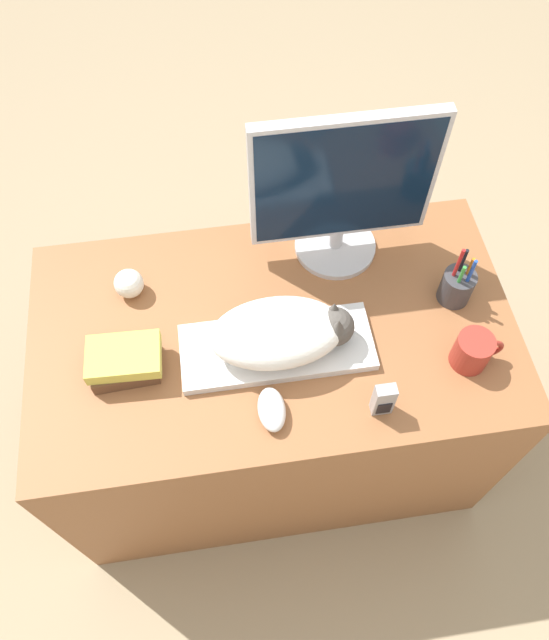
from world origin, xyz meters
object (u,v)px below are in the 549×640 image
at_px(keyboard, 278,347).
at_px(coffee_mug, 473,351).
at_px(phone, 383,400).
at_px(book_stack, 124,361).
at_px(monitor, 343,188).
at_px(baseball, 129,284).
at_px(pen_cup, 457,286).
at_px(cat, 285,332).
at_px(computer_mouse, 272,409).

xyz_separation_m(keyboard, coffee_mug, (0.45, -0.10, 0.03)).
xyz_separation_m(keyboard, phone, (0.21, -0.19, 0.04)).
relative_size(keyboard, book_stack, 2.65).
height_order(keyboard, monitor, monitor).
xyz_separation_m(monitor, baseball, (-0.54, -0.06, -0.19)).
bearing_deg(coffee_mug, baseball, 158.19).
height_order(monitor, phone, monitor).
bearing_deg(baseball, monitor, 6.51).
height_order(pen_cup, phone, pen_cup).
bearing_deg(keyboard, coffee_mug, -12.07).
height_order(coffee_mug, phone, phone).
bearing_deg(pen_cup, monitor, 143.40).
distance_m(baseball, phone, 0.69).
distance_m(cat, book_stack, 0.38).
xyz_separation_m(coffee_mug, baseball, (-0.79, 0.32, -0.01)).
bearing_deg(phone, baseball, 143.54).
xyz_separation_m(computer_mouse, pen_cup, (0.50, 0.25, 0.03)).
bearing_deg(book_stack, pen_cup, 5.85).
distance_m(computer_mouse, pen_cup, 0.56).
xyz_separation_m(cat, computer_mouse, (-0.05, -0.16, -0.06)).
bearing_deg(book_stack, keyboard, -0.37).
distance_m(cat, baseball, 0.43).
distance_m(cat, monitor, 0.37).
relative_size(cat, phone, 3.22).
relative_size(keyboard, pen_cup, 2.45).
bearing_deg(phone, cat, 135.69).
distance_m(monitor, baseball, 0.58).
height_order(coffee_mug, baseball, coffee_mug).
bearing_deg(computer_mouse, coffee_mug, 7.81).
xyz_separation_m(computer_mouse, book_stack, (-0.32, 0.16, 0.02)).
xyz_separation_m(monitor, computer_mouse, (-0.24, -0.45, -0.21)).
distance_m(keyboard, coffee_mug, 0.46).
height_order(keyboard, book_stack, book_stack).
bearing_deg(baseball, cat, -31.49).
bearing_deg(computer_mouse, keyboard, 76.47).
height_order(computer_mouse, coffee_mug, coffee_mug).
bearing_deg(book_stack, computer_mouse, -26.94).
xyz_separation_m(keyboard, pen_cup, (0.46, 0.09, 0.04)).
distance_m(keyboard, computer_mouse, 0.17).
bearing_deg(keyboard, baseball, 147.37).
relative_size(computer_mouse, phone, 1.04).
relative_size(monitor, book_stack, 2.56).
bearing_deg(computer_mouse, cat, 71.36).
bearing_deg(cat, book_stack, 179.65).
distance_m(computer_mouse, phone, 0.25).
bearing_deg(monitor, keyboard, -124.81).
distance_m(keyboard, baseball, 0.41).
distance_m(monitor, computer_mouse, 0.55).
distance_m(coffee_mug, pen_cup, 0.18).
relative_size(coffee_mug, pen_cup, 0.64).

